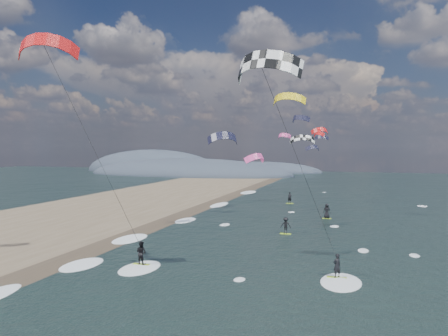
% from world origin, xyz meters
% --- Properties ---
extents(ground, '(260.00, 260.00, 0.00)m').
position_xyz_m(ground, '(0.00, 0.00, 0.00)').
color(ground, black).
rests_on(ground, ground).
extents(wet_sand_strip, '(3.00, 240.00, 0.00)m').
position_xyz_m(wet_sand_strip, '(-12.00, 10.00, 0.00)').
color(wet_sand_strip, '#382D23').
rests_on(wet_sand_strip, ground).
extents(coastal_hills, '(80.00, 41.00, 15.00)m').
position_xyz_m(coastal_hills, '(-44.84, 107.86, 0.00)').
color(coastal_hills, '#3D4756').
rests_on(coastal_hills, ground).
extents(kitesurfer_near_a, '(7.70, 8.71, 14.53)m').
position_xyz_m(kitesurfer_near_a, '(4.92, 3.40, 10.66)').
color(kitesurfer_near_a, '#A8D826').
rests_on(kitesurfer_near_a, ground).
extents(kitesurfer_near_b, '(7.11, 8.64, 16.19)m').
position_xyz_m(kitesurfer_near_b, '(-8.27, 2.98, 10.68)').
color(kitesurfer_near_b, '#A8D826').
rests_on(kitesurfer_near_b, ground).
extents(far_kitesurfers, '(7.51, 23.62, 1.82)m').
position_xyz_m(far_kitesurfers, '(3.02, 29.74, 0.87)').
color(far_kitesurfers, '#A8D826').
rests_on(far_kitesurfers, ground).
extents(bg_kite_field, '(11.95, 75.00, 8.06)m').
position_xyz_m(bg_kite_field, '(-0.45, 52.51, 10.94)').
color(bg_kite_field, black).
rests_on(bg_kite_field, ground).
extents(shoreline_surf, '(2.40, 79.40, 0.11)m').
position_xyz_m(shoreline_surf, '(-10.80, 14.75, 0.00)').
color(shoreline_surf, white).
rests_on(shoreline_surf, ground).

